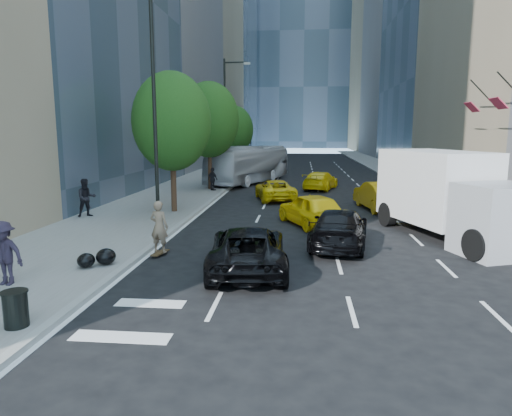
# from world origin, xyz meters

# --- Properties ---
(ground) EXTENTS (160.00, 160.00, 0.00)m
(ground) POSITION_xyz_m (0.00, 0.00, 0.00)
(ground) COLOR black
(ground) RESTS_ON ground
(sidewalk_left) EXTENTS (6.00, 120.00, 0.15)m
(sidewalk_left) POSITION_xyz_m (-9.00, 30.00, 0.07)
(sidewalk_left) COLOR slate
(sidewalk_left) RESTS_ON ground
(sidewalk_right) EXTENTS (4.00, 120.00, 0.15)m
(sidewalk_right) POSITION_xyz_m (10.00, 30.00, 0.07)
(sidewalk_right) COLOR slate
(sidewalk_right) RESTS_ON ground
(tower_left_end) EXTENTS (20.00, 28.00, 60.00)m
(tower_left_end) POSITION_xyz_m (-22.00, 92.00, 30.00)
(tower_left_end) COLOR #313F4C
(tower_left_end) RESTS_ON ground
(tower_right_far) EXTENTS (20.00, 24.00, 50.00)m
(tower_right_far) POSITION_xyz_m (22.00, 98.00, 25.00)
(tower_right_far) COLOR gray
(tower_right_far) RESTS_ON ground
(lamp_near) EXTENTS (2.13, 0.22, 10.00)m
(lamp_near) POSITION_xyz_m (-6.32, 4.00, 5.81)
(lamp_near) COLOR black
(lamp_near) RESTS_ON sidewalk_left
(lamp_far) EXTENTS (2.13, 0.22, 10.00)m
(lamp_far) POSITION_xyz_m (-6.32, 22.00, 5.81)
(lamp_far) COLOR black
(lamp_far) RESTS_ON sidewalk_left
(tree_near) EXTENTS (4.20, 4.20, 7.46)m
(tree_near) POSITION_xyz_m (-7.20, 9.00, 4.97)
(tree_near) COLOR #312113
(tree_near) RESTS_ON sidewalk_left
(tree_mid) EXTENTS (4.50, 4.50, 7.99)m
(tree_mid) POSITION_xyz_m (-7.20, 19.00, 5.32)
(tree_mid) COLOR #312113
(tree_mid) RESTS_ON sidewalk_left
(tree_far) EXTENTS (3.90, 3.90, 6.92)m
(tree_far) POSITION_xyz_m (-7.20, 32.00, 4.62)
(tree_far) COLOR #312113
(tree_far) RESTS_ON sidewalk_left
(traffic_signal) EXTENTS (2.48, 0.53, 5.20)m
(traffic_signal) POSITION_xyz_m (-6.40, 40.00, 4.23)
(traffic_signal) COLOR black
(traffic_signal) RESTS_ON sidewalk_left
(skateboarder) EXTENTS (0.77, 0.59, 1.89)m
(skateboarder) POSITION_xyz_m (-5.37, 0.58, 0.95)
(skateboarder) COLOR #7C644D
(skateboarder) RESTS_ON ground
(black_sedan_lincoln) EXTENTS (2.88, 5.39, 1.44)m
(black_sedan_lincoln) POSITION_xyz_m (-2.00, -0.83, 0.72)
(black_sedan_lincoln) COLOR black
(black_sedan_lincoln) RESTS_ON ground
(black_sedan_mercedes) EXTENTS (2.82, 5.35, 1.48)m
(black_sedan_mercedes) POSITION_xyz_m (1.20, 2.61, 0.74)
(black_sedan_mercedes) COLOR black
(black_sedan_mercedes) RESTS_ON ground
(taxi_a) EXTENTS (3.64, 5.01, 1.59)m
(taxi_a) POSITION_xyz_m (0.21, 6.50, 0.79)
(taxi_a) COLOR yellow
(taxi_a) RESTS_ON ground
(taxi_b) EXTENTS (2.53, 5.22, 1.65)m
(taxi_b) POSITION_xyz_m (4.20, 11.48, 0.82)
(taxi_b) COLOR #D4980B
(taxi_b) RESTS_ON ground
(taxi_c) EXTENTS (3.22, 5.17, 1.33)m
(taxi_c) POSITION_xyz_m (-2.00, 14.68, 0.67)
(taxi_c) COLOR #DFBC0B
(taxi_c) RESTS_ON ground
(taxi_d) EXTENTS (3.20, 5.18, 1.40)m
(taxi_d) POSITION_xyz_m (1.20, 20.50, 0.70)
(taxi_d) COLOR yellow
(taxi_d) RESTS_ON ground
(city_bus) EXTENTS (6.37, 11.80, 3.22)m
(city_bus) POSITION_xyz_m (-4.80, 24.58, 1.61)
(city_bus) COLOR silver
(city_bus) RESTS_ON ground
(box_truck) EXTENTS (5.02, 8.05, 3.63)m
(box_truck) POSITION_xyz_m (5.85, 4.50, 1.85)
(box_truck) COLOR silver
(box_truck) RESTS_ON ground
(pedestrian_a) EXTENTS (1.20, 1.15, 1.95)m
(pedestrian_a) POSITION_xyz_m (-11.20, 6.98, 1.12)
(pedestrian_a) COLOR black
(pedestrian_a) RESTS_ON sidewalk_left
(pedestrian_b) EXTENTS (1.02, 0.95, 1.69)m
(pedestrian_b) POSITION_xyz_m (-6.80, 18.00, 0.99)
(pedestrian_b) COLOR black
(pedestrian_b) RESTS_ON sidewalk_left
(pedestrian_c) EXTENTS (1.25, 0.81, 1.84)m
(pedestrian_c) POSITION_xyz_m (-8.64, -3.35, 1.07)
(pedestrian_c) COLOR #241C2A
(pedestrian_c) RESTS_ON sidewalk_left
(trash_can) EXTENTS (0.53, 0.53, 0.79)m
(trash_can) POSITION_xyz_m (-6.60, -6.00, 0.54)
(trash_can) COLOR black
(trash_can) RESTS_ON sidewalk_left
(garbage_bags) EXTENTS (1.08, 1.04, 0.53)m
(garbage_bags) POSITION_xyz_m (-6.84, -1.32, 0.40)
(garbage_bags) COLOR black
(garbage_bags) RESTS_ON sidewalk_left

